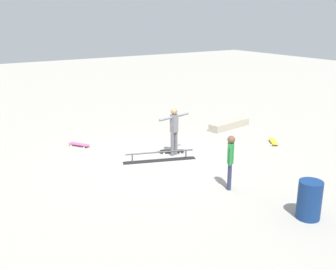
{
  "coord_description": "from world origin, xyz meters",
  "views": [
    {
      "loc": [
        6.13,
        10.22,
        4.46
      ],
      "look_at": [
        -0.02,
        0.59,
        1.0
      ],
      "focal_mm": 42.4,
      "sensor_mm": 36.0,
      "label": 1
    }
  ],
  "objects_px": {
    "grind_rail": "(160,157)",
    "bystander_green_shirt": "(230,159)",
    "skater_main": "(174,128)",
    "trash_bin": "(309,200)",
    "skateboard_main": "(172,151)",
    "skate_ledge": "(229,125)",
    "loose_skateboard_pink": "(79,144)",
    "loose_skateboard_yellow": "(273,141)"
  },
  "relations": [
    {
      "from": "grind_rail",
      "to": "trash_bin",
      "type": "xyz_separation_m",
      "value": [
        -0.93,
        4.99,
        0.32
      ]
    },
    {
      "from": "skater_main",
      "to": "skateboard_main",
      "type": "bearing_deg",
      "value": -116.64
    },
    {
      "from": "bystander_green_shirt",
      "to": "loose_skateboard_pink",
      "type": "distance_m",
      "value": 5.99
    },
    {
      "from": "skateboard_main",
      "to": "bystander_green_shirt",
      "type": "distance_m",
      "value": 3.3
    },
    {
      "from": "skateboard_main",
      "to": "loose_skateboard_pink",
      "type": "bearing_deg",
      "value": 164.52
    },
    {
      "from": "loose_skateboard_pink",
      "to": "bystander_green_shirt",
      "type": "bearing_deg",
      "value": 167.45
    },
    {
      "from": "loose_skateboard_yellow",
      "to": "trash_bin",
      "type": "relative_size",
      "value": 0.85
    },
    {
      "from": "grind_rail",
      "to": "skate_ledge",
      "type": "bearing_deg",
      "value": -139.1
    },
    {
      "from": "bystander_green_shirt",
      "to": "skate_ledge",
      "type": "bearing_deg",
      "value": -178.66
    },
    {
      "from": "skateboard_main",
      "to": "loose_skateboard_pink",
      "type": "distance_m",
      "value": 3.35
    },
    {
      "from": "grind_rail",
      "to": "skater_main",
      "type": "xyz_separation_m",
      "value": [
        -0.68,
        -0.19,
        0.79
      ]
    },
    {
      "from": "grind_rail",
      "to": "trash_bin",
      "type": "relative_size",
      "value": 2.53
    },
    {
      "from": "skater_main",
      "to": "loose_skateboard_pink",
      "type": "distance_m",
      "value": 3.56
    },
    {
      "from": "skate_ledge",
      "to": "skater_main",
      "type": "xyz_separation_m",
      "value": [
        3.7,
        1.5,
        0.78
      ]
    },
    {
      "from": "loose_skateboard_pink",
      "to": "trash_bin",
      "type": "height_order",
      "value": "trash_bin"
    },
    {
      "from": "grind_rail",
      "to": "skate_ledge",
      "type": "xyz_separation_m",
      "value": [
        -4.37,
        -1.69,
        0.01
      ]
    },
    {
      "from": "loose_skateboard_pink",
      "to": "skater_main",
      "type": "bearing_deg",
      "value": -171.17
    },
    {
      "from": "skater_main",
      "to": "bystander_green_shirt",
      "type": "distance_m",
      "value": 3.0
    },
    {
      "from": "skate_ledge",
      "to": "loose_skateboard_yellow",
      "type": "relative_size",
      "value": 2.57
    },
    {
      "from": "skate_ledge",
      "to": "loose_skateboard_pink",
      "type": "bearing_deg",
      "value": -10.03
    },
    {
      "from": "skate_ledge",
      "to": "grind_rail",
      "type": "bearing_deg",
      "value": 21.13
    },
    {
      "from": "loose_skateboard_pink",
      "to": "trash_bin",
      "type": "bearing_deg",
      "value": 165.0
    },
    {
      "from": "grind_rail",
      "to": "skater_main",
      "type": "distance_m",
      "value": 1.06
    },
    {
      "from": "skateboard_main",
      "to": "trash_bin",
      "type": "bearing_deg",
      "value": -58.73
    },
    {
      "from": "skater_main",
      "to": "skate_ledge",
      "type": "bearing_deg",
      "value": -169.54
    },
    {
      "from": "grind_rail",
      "to": "loose_skateboard_pink",
      "type": "distance_m",
      "value": 3.21
    },
    {
      "from": "loose_skateboard_pink",
      "to": "loose_skateboard_yellow",
      "type": "bearing_deg",
      "value": -153.02
    },
    {
      "from": "skateboard_main",
      "to": "bystander_green_shirt",
      "type": "height_order",
      "value": "bystander_green_shirt"
    },
    {
      "from": "bystander_green_shirt",
      "to": "trash_bin",
      "type": "relative_size",
      "value": 1.64
    },
    {
      "from": "loose_skateboard_yellow",
      "to": "skate_ledge",
      "type": "bearing_deg",
      "value": 35.65
    },
    {
      "from": "skate_ledge",
      "to": "loose_skateboard_yellow",
      "type": "xyz_separation_m",
      "value": [
        -0.03,
        2.38,
        -0.07
      ]
    },
    {
      "from": "loose_skateboard_yellow",
      "to": "skater_main",
      "type": "bearing_deg",
      "value": 111.72
    },
    {
      "from": "grind_rail",
      "to": "loose_skateboard_yellow",
      "type": "xyz_separation_m",
      "value": [
        -4.4,
        0.69,
        -0.06
      ]
    },
    {
      "from": "skateboard_main",
      "to": "loose_skateboard_yellow",
      "type": "height_order",
      "value": "same"
    },
    {
      "from": "skate_ledge",
      "to": "loose_skateboard_pink",
      "type": "xyz_separation_m",
      "value": [
        6.02,
        -1.06,
        -0.07
      ]
    },
    {
      "from": "skate_ledge",
      "to": "skateboard_main",
      "type": "bearing_deg",
      "value": 19.51
    },
    {
      "from": "bystander_green_shirt",
      "to": "skater_main",
      "type": "bearing_deg",
      "value": -141.69
    },
    {
      "from": "skater_main",
      "to": "trash_bin",
      "type": "height_order",
      "value": "skater_main"
    },
    {
      "from": "skate_ledge",
      "to": "loose_skateboard_yellow",
      "type": "bearing_deg",
      "value": 90.62
    },
    {
      "from": "grind_rail",
      "to": "skateboard_main",
      "type": "height_order",
      "value": "grind_rail"
    },
    {
      "from": "grind_rail",
      "to": "bystander_green_shirt",
      "type": "distance_m",
      "value": 2.93
    },
    {
      "from": "loose_skateboard_pink",
      "to": "trash_bin",
      "type": "relative_size",
      "value": 0.86
    }
  ]
}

